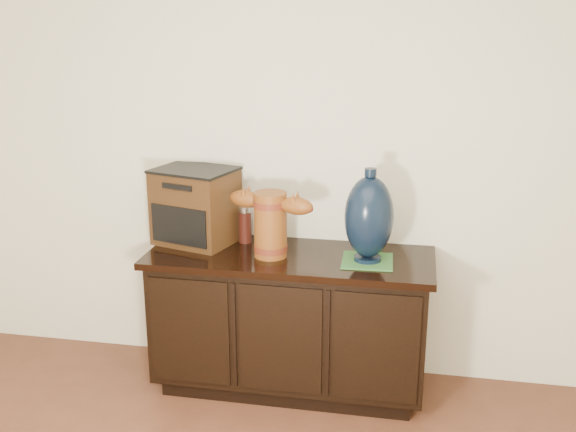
% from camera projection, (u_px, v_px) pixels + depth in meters
% --- Properties ---
extents(room, '(5.00, 5.00, 5.00)m').
position_uv_depth(room, '(57.00, 387.00, 1.18)').
color(room, '#552E1D').
rests_on(room, ground).
extents(sideboard, '(1.46, 0.56, 0.75)m').
position_uv_depth(sideboard, '(290.00, 320.00, 3.54)').
color(sideboard, black).
rests_on(sideboard, ground).
extents(terracotta_vessel, '(0.47, 0.21, 0.33)m').
position_uv_depth(terracotta_vessel, '(270.00, 221.00, 3.36)').
color(terracotta_vessel, brown).
rests_on(terracotta_vessel, sideboard).
extents(tv_radio, '(0.47, 0.42, 0.40)m').
position_uv_depth(tv_radio, '(196.00, 206.00, 3.57)').
color(tv_radio, '#38210E').
rests_on(tv_radio, sideboard).
extents(green_mat, '(0.26, 0.26, 0.01)m').
position_uv_depth(green_mat, '(367.00, 261.00, 3.34)').
color(green_mat, '#336A30').
rests_on(green_mat, sideboard).
extents(lamp_base, '(0.25, 0.25, 0.47)m').
position_uv_depth(lamp_base, '(369.00, 217.00, 3.27)').
color(lamp_base, black).
rests_on(lamp_base, green_mat).
extents(spray_can, '(0.07, 0.07, 0.20)m').
position_uv_depth(spray_can, '(245.00, 225.00, 3.59)').
color(spray_can, '#56180E').
rests_on(spray_can, sideboard).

